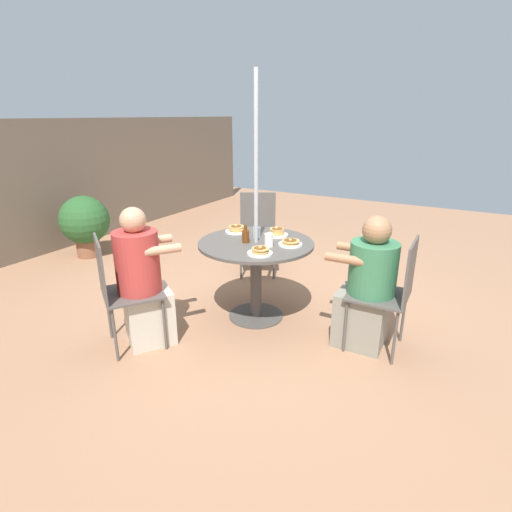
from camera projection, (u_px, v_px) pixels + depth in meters
ground_plane at (256, 316)px, 3.87m from camera, size 12.00×12.00×0.00m
back_fence at (23, 191)px, 5.18m from camera, size 10.00×0.06×1.79m
patio_table at (256, 258)px, 3.67m from camera, size 1.05×1.05×0.75m
umbrella_pole at (256, 205)px, 3.50m from camera, size 0.04×0.04×2.19m
patio_chair_north at (391, 289)px, 3.14m from camera, size 0.46×0.46×0.95m
diner_north at (367, 289)px, 3.24m from camera, size 0.39×0.54×1.12m
patio_chair_east at (258, 228)px, 4.82m from camera, size 0.62×0.62×0.95m
patio_chair_south at (120, 286)px, 3.18m from camera, size 0.63×0.63×0.95m
diner_south at (143, 284)px, 3.26m from camera, size 0.57×0.54×1.18m
pancake_plate_a at (236, 230)px, 3.90m from camera, size 0.21×0.21×0.07m
pancake_plate_b at (277, 233)px, 3.79m from camera, size 0.21×0.21×0.08m
pancake_plate_c at (260, 252)px, 3.29m from camera, size 0.21×0.21×0.07m
pancake_plate_d at (290, 243)px, 3.52m from camera, size 0.21×0.21×0.06m
syrup_bottle at (246, 236)px, 3.58m from camera, size 0.09×0.07×0.16m
coffee_cup at (269, 240)px, 3.47m from camera, size 0.08×0.08×0.11m
drinking_glass_a at (257, 232)px, 3.72m from camera, size 0.07×0.07×0.10m
potted_shrub at (85, 222)px, 5.34m from camera, size 0.65×0.65×0.83m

